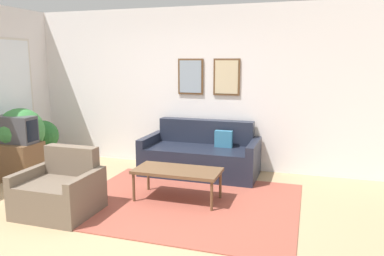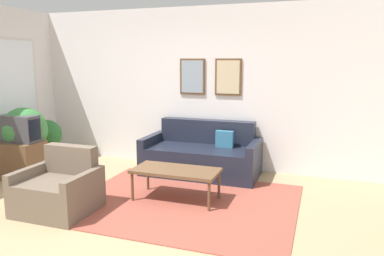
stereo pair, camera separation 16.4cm
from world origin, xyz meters
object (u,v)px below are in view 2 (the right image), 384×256
Objects in this scene: coffee_table at (176,172)px; armchair at (59,190)px; tv at (18,129)px; couch at (202,156)px; potted_plant_tall at (24,132)px.

armchair is (-1.21, -0.81, -0.12)m from coffee_table.
coffee_table is 1.29× the size of armchair.
coffee_table is 1.76× the size of tv.
couch is 2.35m from armchair.
tv is at bearing 143.02° from armchair.
potted_plant_tall is (-0.07, 0.19, -0.09)m from tv.
potted_plant_tall reaches higher than couch.
armchair is at bearing -32.07° from tv.
coffee_table is 2.68m from tv.
couch reaches higher than coffee_table.
coffee_table is 1.04× the size of potted_plant_tall.
couch is 2.87m from potted_plant_tall.
tv is 0.59× the size of potted_plant_tall.
couch is 1.69× the size of potted_plant_tall.
armchair is at bearing -120.02° from couch.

